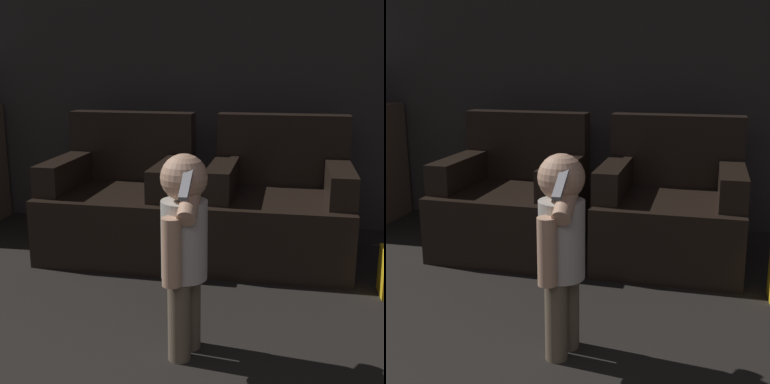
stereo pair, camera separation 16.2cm
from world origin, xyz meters
TOP-DOWN VIEW (x-y plane):
  - wall_back at (0.00, 4.50)m, footprint 8.40×0.05m
  - armchair_left at (-0.80, 3.78)m, footprint 0.93×0.89m
  - armchair_right at (0.28, 3.78)m, footprint 0.91×0.88m
  - person_toddler at (-0.13, 2.48)m, footprint 0.20×0.35m

SIDE VIEW (x-z plane):
  - armchair_left at x=-0.80m, z-range -0.14..0.78m
  - armchair_right at x=0.28m, z-range -0.14..0.78m
  - person_toddler at x=-0.13m, z-range 0.08..0.99m
  - wall_back at x=0.00m, z-range 0.00..2.60m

